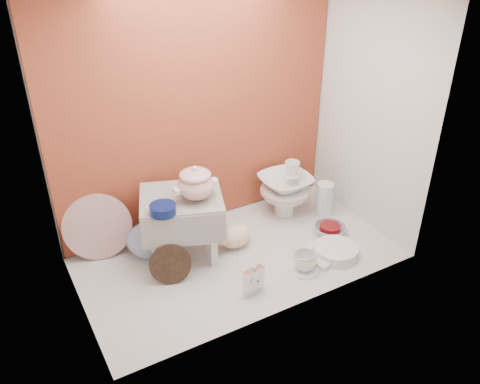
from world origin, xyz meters
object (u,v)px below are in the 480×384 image
Objects in this scene: mantel_clock at (254,279)px; dinner_plate_stack at (336,251)px; floral_platter at (98,227)px; plush_pig at (235,236)px; gold_rim_teacup at (305,261)px; crystal_bowl at (330,230)px; step_stool at (183,226)px; soup_tureen at (196,183)px; porcelain_tower at (285,188)px; blue_white_vase at (148,234)px.

mantel_clock is 0.64× the size of dinner_plate_stack.
floral_platter is 0.80m from plush_pig.
crystal_bowl is at bearing 31.25° from gold_rim_teacup.
step_stool is 0.90m from dinner_plate_stack.
dinner_plate_stack is at bearing -28.51° from soup_tureen.
soup_tureen is at bearing 166.50° from crystal_bowl.
gold_rim_teacup is (0.23, -0.39, -0.01)m from plush_pig.
gold_rim_teacup is at bearing -43.43° from plush_pig.
step_stool is at bearing 163.35° from crystal_bowl.
step_stool is 0.53m from mantel_clock.
mantel_clock is at bearing -89.50° from plush_pig.
mantel_clock is 0.87× the size of crystal_bowl.
gold_rim_teacup is 0.41m from crystal_bowl.
soup_tureen is 0.64× the size of porcelain_tower.
blue_white_vase reaches higher than gold_rim_teacup.
porcelain_tower is (1.19, -0.15, -0.00)m from floral_platter.
crystal_bowl is at bearing -13.50° from soup_tureen.
dinner_plate_stack is at bearing -89.74° from porcelain_tower.
step_stool reaches higher than gold_rim_teacup.
soup_tureen is at bearing -167.42° from porcelain_tower.
gold_rim_teacup is (0.52, -0.47, -0.13)m from step_stool.
floral_platter is at bearing 153.25° from blue_white_vase.
dinner_plate_stack is (0.47, -0.36, -0.05)m from plush_pig.
floral_platter is 1.39m from dinner_plate_stack.
soup_tureen reaches higher than mantel_clock.
soup_tureen reaches higher than gold_rim_teacup.
step_stool is 0.77m from porcelain_tower.
dinner_plate_stack is (1.19, -0.69, -0.16)m from floral_platter.
blue_white_vase is 0.70m from mantel_clock.
plush_pig is (0.23, -0.02, -0.42)m from soup_tureen.
dinner_plate_stack is at bearing -119.16° from crystal_bowl.
soup_tureen is 0.62× the size of floral_platter.
floral_platter reaches higher than porcelain_tower.
soup_tureen is at bearing -36.75° from blue_white_vase.
mantel_clock is at bearing -50.20° from floral_platter.
floral_platter is at bearing 158.98° from crystal_bowl.
dinner_plate_stack is at bearing -21.41° from plush_pig.
crystal_bowl is 0.52× the size of porcelain_tower.
mantel_clock is at bearing -177.08° from gold_rim_teacup.
dinner_plate_stack is (0.24, 0.02, -0.03)m from gold_rim_teacup.
plush_pig is at bearing 162.92° from crystal_bowl.
gold_rim_teacup is 0.25m from dinner_plate_stack.
blue_white_vase is at bearing 110.15° from mantel_clock.
blue_white_vase is 1.10m from dinner_plate_stack.
crystal_bowl is at bearing -19.57° from blue_white_vase.
crystal_bowl is at bearing 60.84° from dinner_plate_stack.
step_stool is 2.30× the size of crystal_bowl.
dinner_plate_stack is at bearing 5.59° from gold_rim_teacup.
gold_rim_teacup is at bearing -39.94° from blue_white_vase.
mantel_clock is 0.34m from gold_rim_teacup.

